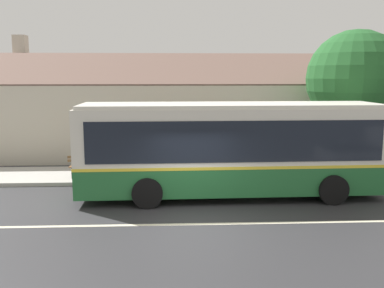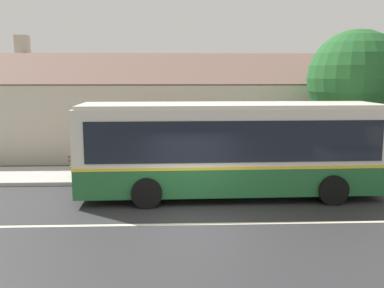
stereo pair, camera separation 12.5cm
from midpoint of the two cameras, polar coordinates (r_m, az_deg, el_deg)
ground_plane at (r=12.52m, az=0.62°, el=-10.65°), size 300.00×300.00×0.00m
sidewalk_far at (r=18.26m, az=-0.32°, el=-4.06°), size 60.00×3.00×0.15m
lane_divider_stripe at (r=12.52m, az=0.62°, el=-10.63°), size 60.00×0.16×0.01m
community_building at (r=24.69m, az=-7.85°, el=3.85°), size 23.31×8.57×6.50m
transit_bus at (r=15.01m, az=5.44°, el=-0.41°), size 10.62×2.93×3.29m
bench_by_building at (r=17.78m, az=-13.41°, el=-3.07°), size 1.52×0.51×0.94m
bench_down_street at (r=18.07m, az=-0.47°, el=-2.58°), size 1.72×0.51×0.94m
street_tree_primary at (r=20.01m, az=21.64°, el=7.71°), size 4.20×4.20×6.21m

